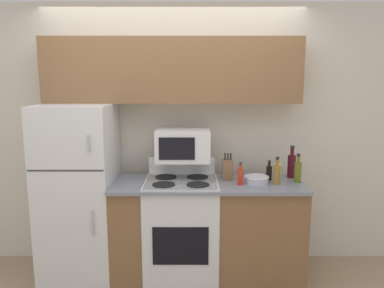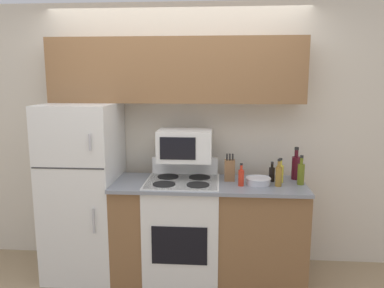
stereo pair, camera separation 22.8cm
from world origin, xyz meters
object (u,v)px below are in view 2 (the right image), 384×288
(stove, at_px, (183,228))
(bottle_olive_oil, at_px, (301,173))
(bottle_wine_red, at_px, (296,167))
(microwave, at_px, (185,145))
(bottle_soy_sauce, at_px, (272,174))
(bottle_cooking_spray, at_px, (280,173))
(bottle_hot_sauce, at_px, (241,177))
(refrigerator, at_px, (84,190))
(bowl, at_px, (258,181))
(knife_block, at_px, (230,170))
(bottle_vinegar, at_px, (279,175))

(stove, xyz_separation_m, bottle_olive_oil, (1.04, -0.01, 0.54))
(bottle_wine_red, bearing_deg, microwave, -176.67)
(bottle_soy_sauce, relative_size, bottle_cooking_spray, 0.82)
(bottle_cooking_spray, relative_size, bottle_hot_sauce, 1.10)
(bottle_cooking_spray, bearing_deg, bottle_hot_sauce, -158.76)
(bottle_hot_sauce, height_order, bottle_olive_oil, bottle_olive_oil)
(refrigerator, relative_size, bottle_hot_sauce, 8.08)
(bottle_hot_sauce, distance_m, bottle_olive_oil, 0.53)
(bowl, height_order, bottle_olive_oil, bottle_olive_oil)
(knife_block, distance_m, bottle_soy_sauce, 0.38)
(bottle_soy_sauce, relative_size, bottle_olive_oil, 0.69)
(bowl, relative_size, bottle_soy_sauce, 1.24)
(stove, distance_m, bowl, 0.82)
(stove, relative_size, bowl, 4.92)
(bottle_cooking_spray, height_order, bottle_olive_oil, bottle_olive_oil)
(microwave, bearing_deg, knife_block, -4.75)
(knife_block, distance_m, bottle_olive_oil, 0.62)
(refrigerator, bearing_deg, bottle_cooking_spray, -0.52)
(microwave, height_order, bottle_vinegar, microwave)
(refrigerator, relative_size, bottle_vinegar, 6.73)
(refrigerator, relative_size, bottle_cooking_spray, 7.34)
(bottle_soy_sauce, bearing_deg, bottle_wine_red, 21.30)
(refrigerator, height_order, bottle_vinegar, refrigerator)
(bottle_soy_sauce, distance_m, bottle_wine_red, 0.25)
(refrigerator, height_order, bottle_cooking_spray, refrigerator)
(refrigerator, bearing_deg, bowl, -3.32)
(bottle_olive_oil, bearing_deg, stove, 179.68)
(refrigerator, height_order, bottle_soy_sauce, refrigerator)
(bottle_olive_oil, bearing_deg, bottle_hot_sauce, -171.32)
(bottle_cooking_spray, xyz_separation_m, bottle_hot_sauce, (-0.35, -0.14, -0.01))
(refrigerator, height_order, bottle_wine_red, refrigerator)
(stove, xyz_separation_m, microwave, (0.01, 0.11, 0.76))
(refrigerator, relative_size, bowl, 7.26)
(microwave, height_order, bottle_cooking_spray, microwave)
(knife_block, height_order, bowl, knife_block)
(stove, distance_m, bottle_hot_sauce, 0.74)
(bottle_vinegar, height_order, bottle_cooking_spray, bottle_vinegar)
(microwave, xyz_separation_m, bottle_olive_oil, (1.03, -0.11, -0.21))
(refrigerator, height_order, bowl, refrigerator)
(knife_block, distance_m, bottle_vinegar, 0.44)
(bottle_wine_red, xyz_separation_m, bottle_olive_oil, (0.01, -0.17, -0.02))
(bottle_soy_sauce, bearing_deg, knife_block, -179.36)
(bowl, height_order, bottle_cooking_spray, bottle_cooking_spray)
(knife_block, relative_size, bottle_wine_red, 0.84)
(stove, xyz_separation_m, bowl, (0.67, -0.03, 0.47))
(bottle_olive_oil, bearing_deg, microwave, 173.63)
(bowl, bearing_deg, bottle_wine_red, 28.37)
(stove, distance_m, microwave, 0.76)
(microwave, bearing_deg, bottle_vinegar, -12.18)
(refrigerator, xyz_separation_m, bottle_cooking_spray, (1.81, -0.02, 0.20))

